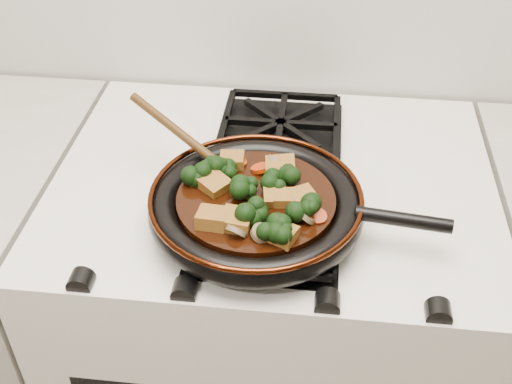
# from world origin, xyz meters

# --- Properties ---
(stove) EXTENTS (0.76, 0.60, 0.90)m
(stove) POSITION_xyz_m (0.00, 1.69, 0.45)
(stove) COLOR white
(stove) RESTS_ON ground
(burner_grate_front) EXTENTS (0.23, 0.23, 0.03)m
(burner_grate_front) POSITION_xyz_m (0.00, 1.55, 0.91)
(burner_grate_front) COLOR black
(burner_grate_front) RESTS_ON stove
(burner_grate_back) EXTENTS (0.23, 0.23, 0.03)m
(burner_grate_back) POSITION_xyz_m (0.00, 1.83, 0.91)
(burner_grate_back) COLOR black
(burner_grate_back) RESTS_ON stove
(skillet) EXTENTS (0.46, 0.33, 0.05)m
(skillet) POSITION_xyz_m (-0.01, 1.56, 0.94)
(skillet) COLOR black
(skillet) RESTS_ON burner_grate_front
(braising_sauce) EXTENTS (0.24, 0.24, 0.02)m
(braising_sauce) POSITION_xyz_m (-0.02, 1.56, 0.95)
(braising_sauce) COLOR black
(braising_sauce) RESTS_ON skillet
(tofu_cube_0) EXTENTS (0.05, 0.05, 0.02)m
(tofu_cube_0) POSITION_xyz_m (0.03, 1.48, 0.97)
(tofu_cube_0) COLOR brown
(tofu_cube_0) RESTS_ON braising_sauce
(tofu_cube_1) EXTENTS (0.05, 0.05, 0.03)m
(tofu_cube_1) POSITION_xyz_m (0.02, 1.63, 0.97)
(tofu_cube_1) COLOR brown
(tofu_cube_1) RESTS_ON braising_sauce
(tofu_cube_2) EXTENTS (0.05, 0.05, 0.03)m
(tofu_cube_2) POSITION_xyz_m (-0.04, 1.50, 0.97)
(tofu_cube_2) COLOR brown
(tofu_cube_2) RESTS_ON braising_sauce
(tofu_cube_3) EXTENTS (0.05, 0.04, 0.03)m
(tofu_cube_3) POSITION_xyz_m (-0.07, 1.50, 0.97)
(tofu_cube_3) COLOR brown
(tofu_cube_3) RESTS_ON braising_sauce
(tofu_cube_4) EXTENTS (0.04, 0.04, 0.02)m
(tofu_cube_4) POSITION_xyz_m (0.01, 1.56, 0.97)
(tofu_cube_4) COLOR brown
(tofu_cube_4) RESTS_ON braising_sauce
(tofu_cube_5) EXTENTS (0.05, 0.05, 0.02)m
(tofu_cube_5) POSITION_xyz_m (0.05, 1.56, 0.97)
(tofu_cube_5) COLOR brown
(tofu_cube_5) RESTS_ON braising_sauce
(tofu_cube_6) EXTENTS (0.06, 0.06, 0.03)m
(tofu_cube_6) POSITION_xyz_m (-0.08, 1.58, 0.97)
(tofu_cube_6) COLOR brown
(tofu_cube_6) RESTS_ON braising_sauce
(tofu_cube_7) EXTENTS (0.04, 0.04, 0.02)m
(tofu_cube_7) POSITION_xyz_m (0.03, 1.56, 0.97)
(tofu_cube_7) COLOR brown
(tofu_cube_7) RESTS_ON braising_sauce
(tofu_cube_8) EXTENTS (0.04, 0.04, 0.02)m
(tofu_cube_8) POSITION_xyz_m (-0.06, 1.64, 0.97)
(tofu_cube_8) COLOR brown
(tofu_cube_8) RESTS_ON braising_sauce
(broccoli_floret_0) EXTENTS (0.07, 0.07, 0.07)m
(broccoli_floret_0) POSITION_xyz_m (0.02, 1.61, 0.97)
(broccoli_floret_0) COLOR black
(broccoli_floret_0) RESTS_ON braising_sauce
(broccoli_floret_1) EXTENTS (0.07, 0.07, 0.05)m
(broccoli_floret_1) POSITION_xyz_m (-0.02, 1.51, 0.97)
(broccoli_floret_1) COLOR black
(broccoli_floret_1) RESTS_ON braising_sauce
(broccoli_floret_2) EXTENTS (0.08, 0.08, 0.06)m
(broccoli_floret_2) POSITION_xyz_m (-0.12, 1.58, 0.97)
(broccoli_floret_2) COLOR black
(broccoli_floret_2) RESTS_ON braising_sauce
(broccoli_floret_3) EXTENTS (0.08, 0.09, 0.07)m
(broccoli_floret_3) POSITION_xyz_m (-0.03, 1.56, 0.97)
(broccoli_floret_3) COLOR black
(broccoli_floret_3) RESTS_ON braising_sauce
(broccoli_floret_4) EXTENTS (0.09, 0.08, 0.06)m
(broccoli_floret_4) POSITION_xyz_m (-0.08, 1.61, 0.97)
(broccoli_floret_4) COLOR black
(broccoli_floret_4) RESTS_ON braising_sauce
(broccoli_floret_5) EXTENTS (0.09, 0.08, 0.07)m
(broccoli_floret_5) POSITION_xyz_m (0.06, 1.53, 0.97)
(broccoli_floret_5) COLOR black
(broccoli_floret_5) RESTS_ON braising_sauce
(broccoli_floret_6) EXTENTS (0.07, 0.07, 0.06)m
(broccoli_floret_6) POSITION_xyz_m (-0.09, 1.62, 0.97)
(broccoli_floret_6) COLOR black
(broccoli_floret_6) RESTS_ON braising_sauce
(broccoli_floret_7) EXTENTS (0.09, 0.09, 0.06)m
(broccoli_floret_7) POSITION_xyz_m (0.02, 1.47, 0.97)
(broccoli_floret_7) COLOR black
(broccoli_floret_7) RESTS_ON braising_sauce
(broccoli_floret_8) EXTENTS (0.08, 0.08, 0.07)m
(broccoli_floret_8) POSITION_xyz_m (0.01, 1.59, 0.97)
(broccoli_floret_8) COLOR black
(broccoli_floret_8) RESTS_ON braising_sauce
(carrot_coin_0) EXTENTS (0.03, 0.03, 0.02)m
(carrot_coin_0) POSITION_xyz_m (-0.06, 1.64, 0.96)
(carrot_coin_0) COLOR #A42704
(carrot_coin_0) RESTS_ON braising_sauce
(carrot_coin_1) EXTENTS (0.03, 0.03, 0.02)m
(carrot_coin_1) POSITION_xyz_m (-0.04, 1.51, 0.96)
(carrot_coin_1) COLOR #A42704
(carrot_coin_1) RESTS_ON braising_sauce
(carrot_coin_2) EXTENTS (0.03, 0.03, 0.02)m
(carrot_coin_2) POSITION_xyz_m (0.08, 1.52, 0.96)
(carrot_coin_2) COLOR #A42704
(carrot_coin_2) RESTS_ON braising_sauce
(carrot_coin_3) EXTENTS (0.03, 0.03, 0.02)m
(carrot_coin_3) POSITION_xyz_m (0.02, 1.56, 0.96)
(carrot_coin_3) COLOR #A42704
(carrot_coin_3) RESTS_ON braising_sauce
(carrot_coin_4) EXTENTS (0.03, 0.03, 0.02)m
(carrot_coin_4) POSITION_xyz_m (-0.02, 1.63, 0.96)
(carrot_coin_4) COLOR #A42704
(carrot_coin_4) RESTS_ON braising_sauce
(carrot_coin_5) EXTENTS (0.03, 0.03, 0.02)m
(carrot_coin_5) POSITION_xyz_m (-0.09, 1.61, 0.96)
(carrot_coin_5) COLOR #A42704
(carrot_coin_5) RESTS_ON braising_sauce
(mushroom_slice_0) EXTENTS (0.04, 0.04, 0.03)m
(mushroom_slice_0) POSITION_xyz_m (0.02, 1.64, 0.97)
(mushroom_slice_0) COLOR brown
(mushroom_slice_0) RESTS_ON braising_sauce
(mushroom_slice_1) EXTENTS (0.04, 0.05, 0.03)m
(mushroom_slice_1) POSITION_xyz_m (0.06, 1.52, 0.97)
(mushroom_slice_1) COLOR brown
(mushroom_slice_1) RESTS_ON braising_sauce
(mushroom_slice_2) EXTENTS (0.05, 0.04, 0.03)m
(mushroom_slice_2) POSITION_xyz_m (0.01, 1.65, 0.97)
(mushroom_slice_2) COLOR brown
(mushroom_slice_2) RESTS_ON braising_sauce
(mushroom_slice_3) EXTENTS (0.04, 0.04, 0.02)m
(mushroom_slice_3) POSITION_xyz_m (0.00, 1.48, 0.97)
(mushroom_slice_3) COLOR brown
(mushroom_slice_3) RESTS_ON braising_sauce
(mushroom_slice_4) EXTENTS (0.04, 0.04, 0.03)m
(mushroom_slice_4) POSITION_xyz_m (-0.03, 1.48, 0.97)
(mushroom_slice_4) COLOR brown
(mushroom_slice_4) RESTS_ON braising_sauce
(wooden_spoon) EXTENTS (0.13, 0.09, 0.20)m
(wooden_spoon) POSITION_xyz_m (-0.12, 1.65, 0.98)
(wooden_spoon) COLOR #42280E
(wooden_spoon) RESTS_ON braising_sauce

